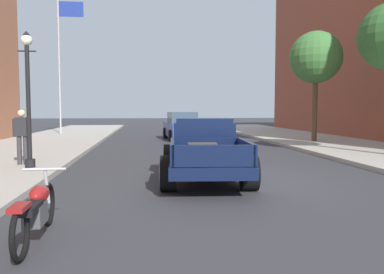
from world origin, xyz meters
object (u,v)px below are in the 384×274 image
(street_lamp_near, at_px, (28,89))
(flagpole, at_px, (62,50))
(pedestrian_sidewalk_left, at_px, (22,134))
(hotrod_truck_navy, at_px, (204,150))
(motorcycle_parked, at_px, (36,210))
(street_tree_second, at_px, (316,58))
(car_background_blue, at_px, (182,127))

(street_lamp_near, relative_size, flagpole, 0.42)
(pedestrian_sidewalk_left, bearing_deg, street_lamp_near, -58.48)
(hotrod_truck_navy, bearing_deg, motorcycle_parked, -123.11)
(pedestrian_sidewalk_left, distance_m, street_tree_second, 14.89)
(flagpole, bearing_deg, motorcycle_parked, -79.39)
(hotrod_truck_navy, distance_m, flagpole, 19.32)
(hotrod_truck_navy, height_order, flagpole, flagpole)
(pedestrian_sidewalk_left, relative_size, street_tree_second, 0.29)
(motorcycle_parked, relative_size, car_background_blue, 0.48)
(hotrod_truck_navy, distance_m, car_background_blue, 13.04)
(car_background_blue, relative_size, flagpole, 0.48)
(motorcycle_parked, height_order, car_background_blue, car_background_blue)
(flagpole, bearing_deg, pedestrian_sidewalk_left, -82.91)
(pedestrian_sidewalk_left, xyz_separation_m, street_tree_second, (12.48, 7.39, 3.39))
(hotrod_truck_navy, xyz_separation_m, pedestrian_sidewalk_left, (-5.20, 2.12, 0.33))
(flagpole, bearing_deg, street_lamp_near, -81.77)
(pedestrian_sidewalk_left, bearing_deg, motorcycle_parked, -71.76)
(hotrod_truck_navy, xyz_separation_m, street_lamp_near, (-4.80, 1.46, 1.63))
(hotrod_truck_navy, bearing_deg, flagpole, 112.32)
(hotrod_truck_navy, distance_m, pedestrian_sidewalk_left, 5.62)
(hotrod_truck_navy, height_order, motorcycle_parked, hotrod_truck_navy)
(motorcycle_parked, xyz_separation_m, street_tree_second, (10.27, 14.09, 4.03))
(hotrod_truck_navy, relative_size, motorcycle_parked, 2.37)
(car_background_blue, xyz_separation_m, street_tree_second, (6.68, -3.53, 3.71))
(pedestrian_sidewalk_left, bearing_deg, flagpole, 97.09)
(hotrod_truck_navy, distance_m, street_lamp_near, 5.28)
(street_lamp_near, relative_size, street_tree_second, 0.67)
(hotrod_truck_navy, xyz_separation_m, flagpole, (-7.09, 17.26, 5.02))
(motorcycle_parked, relative_size, flagpole, 0.23)
(motorcycle_parked, height_order, pedestrian_sidewalk_left, pedestrian_sidewalk_left)
(hotrod_truck_navy, relative_size, street_tree_second, 0.88)
(motorcycle_parked, distance_m, pedestrian_sidewalk_left, 7.09)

